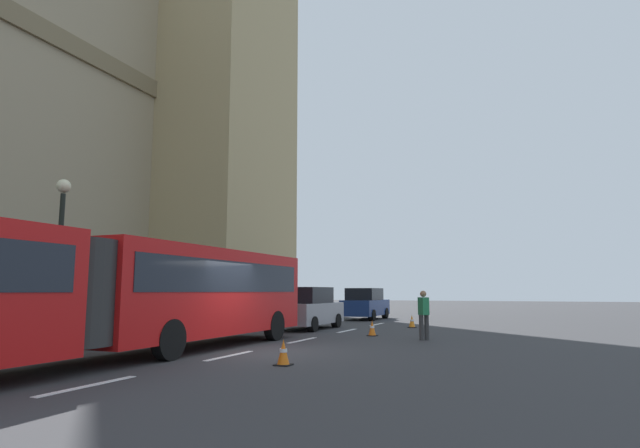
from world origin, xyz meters
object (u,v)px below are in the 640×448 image
at_px(traffic_cone_middle, 372,328).
at_px(traffic_cone_east, 412,321).
at_px(traffic_cone_west, 283,353).
at_px(pedestrian_near_cones, 424,313).
at_px(street_lamp, 60,247).
at_px(sedan_trailing, 366,304).
at_px(sedan_lead, 308,308).
at_px(articulated_bus, 61,288).

distance_m(traffic_cone_middle, traffic_cone_east, 4.96).
xyz_separation_m(traffic_cone_west, pedestrian_near_cones, (7.25, -1.80, 0.63)).
height_order(traffic_cone_west, street_lamp, street_lamp).
bearing_deg(pedestrian_near_cones, street_lamp, 120.44).
bearing_deg(traffic_cone_west, street_lamp, 82.25).
bearing_deg(traffic_cone_east, traffic_cone_west, 179.63).
relative_size(sedan_trailing, pedestrian_near_cones, 2.60).
bearing_deg(traffic_cone_east, traffic_cone_middle, 174.91).
xyz_separation_m(sedan_lead, street_lamp, (-9.28, 4.58, 2.14)).
bearing_deg(articulated_bus, sedan_lead, -0.32).
relative_size(traffic_cone_east, pedestrian_near_cones, 0.34).
height_order(sedan_trailing, street_lamp, street_lamp).
bearing_deg(street_lamp, sedan_trailing, -14.40).
height_order(sedan_trailing, traffic_cone_west, sedan_trailing).
xyz_separation_m(traffic_cone_middle, street_lamp, (-7.06, 8.21, 2.77)).
height_order(sedan_lead, traffic_cone_middle, sedan_lead).
bearing_deg(traffic_cone_middle, sedan_lead, 58.43).
bearing_deg(street_lamp, articulated_bus, -129.81).
bearing_deg(traffic_cone_west, traffic_cone_east, -0.37).
height_order(articulated_bus, street_lamp, street_lamp).
distance_m(articulated_bus, street_lamp, 6.01).
xyz_separation_m(sedan_trailing, pedestrian_near_cones, (-11.78, -5.77, -0.00)).
bearing_deg(street_lamp, traffic_cone_west, -97.75).
height_order(articulated_bus, sedan_lead, articulated_bus).
relative_size(sedan_lead, sedan_trailing, 1.00).
bearing_deg(sedan_trailing, traffic_cone_middle, -161.48).
height_order(street_lamp, pedestrian_near_cones, street_lamp).
xyz_separation_m(articulated_bus, traffic_cone_east, (15.75, -4.14, -1.46)).
bearing_deg(pedestrian_near_cones, sedan_lead, 61.03).
relative_size(sedan_trailing, street_lamp, 0.83).
relative_size(articulated_bus, traffic_cone_east, 32.43).
bearing_deg(traffic_cone_west, articulated_bus, 122.57).
bearing_deg(traffic_cone_middle, pedestrian_near_cones, -114.26).
height_order(articulated_bus, traffic_cone_middle, articulated_bus).
xyz_separation_m(sedan_lead, traffic_cone_east, (2.71, -4.07, -0.63)).
relative_size(traffic_cone_west, pedestrian_near_cones, 0.34).
bearing_deg(street_lamp, pedestrian_near_cones, -59.56).
bearing_deg(traffic_cone_west, sedan_trailing, 11.80).
bearing_deg(sedan_lead, articulated_bus, 179.68).
relative_size(traffic_cone_middle, street_lamp, 0.11).
relative_size(traffic_cone_west, traffic_cone_middle, 1.00).
distance_m(sedan_lead, sedan_trailing, 8.58).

